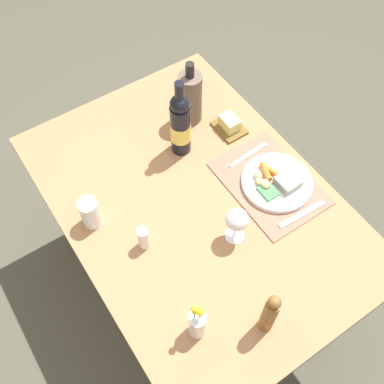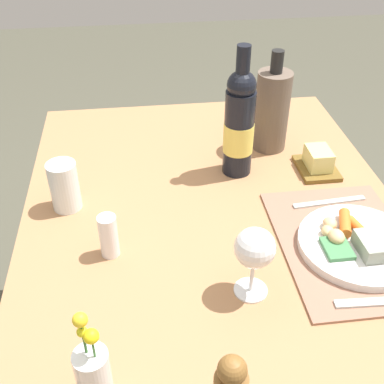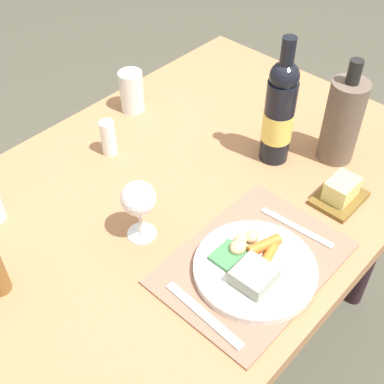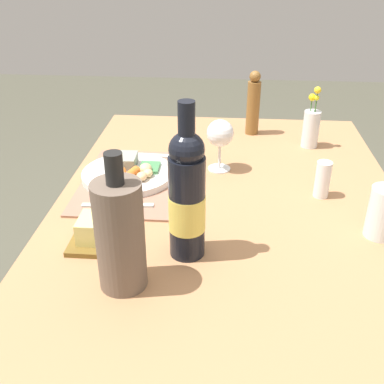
{
  "view_description": "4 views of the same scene",
  "coord_description": "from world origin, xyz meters",
  "px_view_note": "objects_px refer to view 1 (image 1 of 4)",
  "views": [
    {
      "loc": [
        -0.74,
        0.51,
        2.18
      ],
      "look_at": [
        -0.02,
        0.03,
        0.85
      ],
      "focal_mm": 43.42,
      "sensor_mm": 36.0,
      "label": 1
    },
    {
      "loc": [
        -0.84,
        0.17,
        1.48
      ],
      "look_at": [
        0.01,
        0.06,
        0.85
      ],
      "focal_mm": 45.5,
      "sensor_mm": 36.0,
      "label": 2
    },
    {
      "loc": [
        -0.69,
        -0.64,
        1.63
      ],
      "look_at": [
        -0.05,
        -0.05,
        0.78
      ],
      "focal_mm": 47.91,
      "sensor_mm": 36.0,
      "label": 3
    },
    {
      "loc": [
        1.07,
        -0.01,
        1.36
      ],
      "look_at": [
        0.05,
        -0.09,
        0.8
      ],
      "focal_mm": 43.66,
      "sensor_mm": 36.0,
      "label": 4
    }
  ],
  "objects_px": {
    "cooler_bottle": "(190,97)",
    "flower_vase": "(197,324)",
    "water_tumbler": "(91,214)",
    "butter_dish": "(230,125)",
    "dining_table": "(195,211)",
    "dinner_plate": "(277,182)",
    "wine_bottle": "(180,124)",
    "pepper_mill": "(270,314)",
    "wine_glass": "(237,220)",
    "knife": "(248,155)",
    "salt_shaker": "(144,238)",
    "fork": "(302,214)"
  },
  "relations": [
    {
      "from": "dinner_plate",
      "to": "cooler_bottle",
      "type": "xyz_separation_m",
      "value": [
        0.46,
        0.08,
        0.1
      ]
    },
    {
      "from": "fork",
      "to": "pepper_mill",
      "type": "height_order",
      "value": "pepper_mill"
    },
    {
      "from": "water_tumbler",
      "to": "knife",
      "type": "bearing_deg",
      "value": -96.59
    },
    {
      "from": "dinner_plate",
      "to": "wine_glass",
      "type": "relative_size",
      "value": 1.69
    },
    {
      "from": "dining_table",
      "to": "pepper_mill",
      "type": "distance_m",
      "value": 0.54
    },
    {
      "from": "pepper_mill",
      "to": "salt_shaker",
      "type": "bearing_deg",
      "value": 20.92
    },
    {
      "from": "dining_table",
      "to": "wine_bottle",
      "type": "bearing_deg",
      "value": -21.29
    },
    {
      "from": "dinner_plate",
      "to": "wine_bottle",
      "type": "relative_size",
      "value": 0.76
    },
    {
      "from": "wine_glass",
      "to": "knife",
      "type": "bearing_deg",
      "value": -45.28
    },
    {
      "from": "dinner_plate",
      "to": "pepper_mill",
      "type": "bearing_deg",
      "value": 136.92
    },
    {
      "from": "wine_bottle",
      "to": "cooler_bottle",
      "type": "distance_m",
      "value": 0.17
    },
    {
      "from": "dining_table",
      "to": "water_tumbler",
      "type": "bearing_deg",
      "value": 70.14
    },
    {
      "from": "fork",
      "to": "wine_bottle",
      "type": "height_order",
      "value": "wine_bottle"
    },
    {
      "from": "dinner_plate",
      "to": "fork",
      "type": "xyz_separation_m",
      "value": [
        -0.15,
        0.01,
        -0.01
      ]
    },
    {
      "from": "flower_vase",
      "to": "wine_glass",
      "type": "height_order",
      "value": "flower_vase"
    },
    {
      "from": "cooler_bottle",
      "to": "knife",
      "type": "bearing_deg",
      "value": -165.08
    },
    {
      "from": "cooler_bottle",
      "to": "pepper_mill",
      "type": "xyz_separation_m",
      "value": [
        -0.84,
        0.28,
        -0.01
      ]
    },
    {
      "from": "wine_bottle",
      "to": "dinner_plate",
      "type": "bearing_deg",
      "value": -149.88
    },
    {
      "from": "dining_table",
      "to": "knife",
      "type": "xyz_separation_m",
      "value": [
        0.05,
        -0.29,
        0.09
      ]
    },
    {
      "from": "butter_dish",
      "to": "pepper_mill",
      "type": "relative_size",
      "value": 0.59
    },
    {
      "from": "dinner_plate",
      "to": "wine_bottle",
      "type": "height_order",
      "value": "wine_bottle"
    },
    {
      "from": "wine_glass",
      "to": "water_tumbler",
      "type": "bearing_deg",
      "value": 49.66
    },
    {
      "from": "cooler_bottle",
      "to": "flower_vase",
      "type": "bearing_deg",
      "value": 147.72
    },
    {
      "from": "fork",
      "to": "flower_vase",
      "type": "xyz_separation_m",
      "value": [
        -0.13,
        0.54,
        0.06
      ]
    },
    {
      "from": "water_tumbler",
      "to": "butter_dish",
      "type": "xyz_separation_m",
      "value": [
        0.08,
        -0.66,
        -0.03
      ]
    },
    {
      "from": "water_tumbler",
      "to": "flower_vase",
      "type": "xyz_separation_m",
      "value": [
        -0.52,
        -0.09,
        0.02
      ]
    },
    {
      "from": "salt_shaker",
      "to": "butter_dish",
      "type": "xyz_separation_m",
      "value": [
        0.26,
        -0.55,
        -0.02
      ]
    },
    {
      "from": "dinner_plate",
      "to": "cooler_bottle",
      "type": "bearing_deg",
      "value": 10.07
    },
    {
      "from": "salt_shaker",
      "to": "cooler_bottle",
      "type": "relative_size",
      "value": 0.35
    },
    {
      "from": "knife",
      "to": "butter_dish",
      "type": "bearing_deg",
      "value": -11.92
    },
    {
      "from": "salt_shaker",
      "to": "cooler_bottle",
      "type": "distance_m",
      "value": 0.61
    },
    {
      "from": "wine_bottle",
      "to": "salt_shaker",
      "type": "height_order",
      "value": "wine_bottle"
    },
    {
      "from": "knife",
      "to": "wine_bottle",
      "type": "relative_size",
      "value": 0.53
    },
    {
      "from": "knife",
      "to": "flower_vase",
      "type": "xyz_separation_m",
      "value": [
        -0.45,
        0.55,
        0.06
      ]
    },
    {
      "from": "cooler_bottle",
      "to": "butter_dish",
      "type": "bearing_deg",
      "value": -144.53
    },
    {
      "from": "fork",
      "to": "pepper_mill",
      "type": "xyz_separation_m",
      "value": [
        -0.24,
        0.36,
        0.1
      ]
    },
    {
      "from": "wine_bottle",
      "to": "wine_glass",
      "type": "height_order",
      "value": "wine_bottle"
    },
    {
      "from": "knife",
      "to": "pepper_mill",
      "type": "distance_m",
      "value": 0.67
    },
    {
      "from": "pepper_mill",
      "to": "wine_glass",
      "type": "bearing_deg",
      "value": -19.34
    },
    {
      "from": "dining_table",
      "to": "salt_shaker",
      "type": "bearing_deg",
      "value": 102.46
    },
    {
      "from": "pepper_mill",
      "to": "flower_vase",
      "type": "height_order",
      "value": "pepper_mill"
    },
    {
      "from": "dinner_plate",
      "to": "fork",
      "type": "distance_m",
      "value": 0.15
    },
    {
      "from": "wine_bottle",
      "to": "salt_shaker",
      "type": "relative_size",
      "value": 3.45
    },
    {
      "from": "dinner_plate",
      "to": "knife",
      "type": "xyz_separation_m",
      "value": [
        0.17,
        0.0,
        -0.01
      ]
    },
    {
      "from": "dining_table",
      "to": "pepper_mill",
      "type": "bearing_deg",
      "value": 171.56
    },
    {
      "from": "dining_table",
      "to": "wine_bottle",
      "type": "xyz_separation_m",
      "value": [
        0.23,
        -0.09,
        0.22
      ]
    },
    {
      "from": "pepper_mill",
      "to": "flower_vase",
      "type": "distance_m",
      "value": 0.22
    },
    {
      "from": "butter_dish",
      "to": "cooler_bottle",
      "type": "bearing_deg",
      "value": 35.47
    },
    {
      "from": "cooler_bottle",
      "to": "flower_vase",
      "type": "distance_m",
      "value": 0.88
    },
    {
      "from": "butter_dish",
      "to": "wine_glass",
      "type": "bearing_deg",
      "value": 145.86
    }
  ]
}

